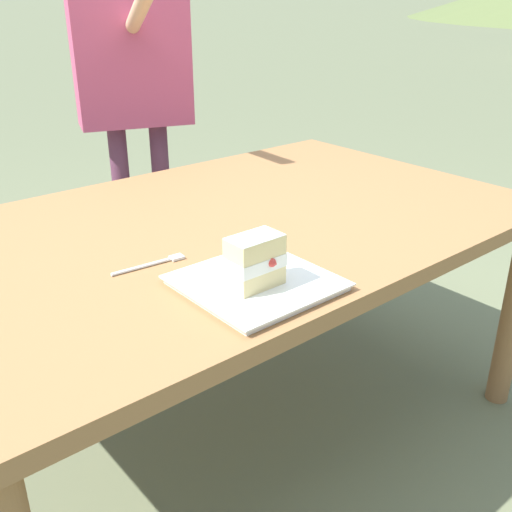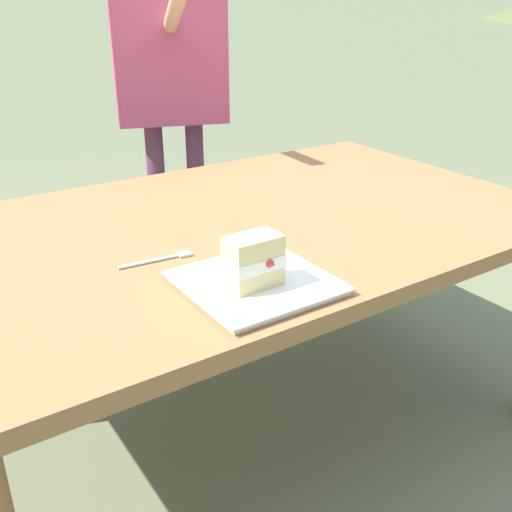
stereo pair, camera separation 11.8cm
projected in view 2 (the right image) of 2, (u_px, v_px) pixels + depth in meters
The scene contains 6 objects.
ground_plane at pixel (246, 425), 1.84m from camera, with size 160.00×160.00×0.00m, color #666D4E.
patio_table at pixel (244, 245), 1.59m from camera, with size 1.63×1.02×0.68m.
dessert_plate at pixel (256, 283), 1.20m from camera, with size 0.28×0.28×0.02m.
cake_slice at pixel (254, 261), 1.16m from camera, with size 0.11×0.08×0.10m.
dessert_fork at pixel (161, 259), 1.32m from camera, with size 0.17×0.03×0.01m.
diner_person at pixel (170, 55), 2.20m from camera, with size 0.45×0.57×1.51m.
Camera 2 is at (0.79, 1.23, 1.23)m, focal length 41.71 mm.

